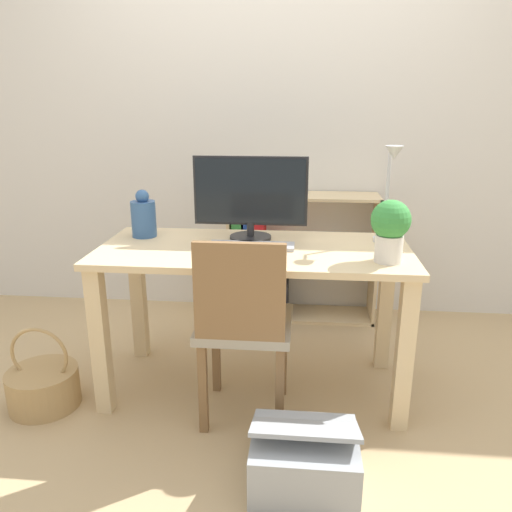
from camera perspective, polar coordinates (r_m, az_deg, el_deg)
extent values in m
plane|color=tan|center=(2.59, -0.22, -14.58)|extent=(10.00, 10.00, 0.00)
cube|color=silver|center=(3.26, 1.68, 16.13)|extent=(8.00, 0.05, 2.60)
cube|color=#D8BC8C|center=(2.29, -0.24, 0.63)|extent=(1.43, 0.64, 0.03)
cube|color=#D8BC8C|center=(2.34, -17.40, -9.35)|extent=(0.07, 0.07, 0.69)
cube|color=#D8BC8C|center=(2.22, 16.59, -10.86)|extent=(0.07, 0.07, 0.69)
cube|color=#D8BC8C|center=(2.80, -13.28, -4.56)|extent=(0.07, 0.07, 0.69)
cube|color=#D8BC8C|center=(2.69, 14.53, -5.54)|extent=(0.07, 0.07, 0.69)
cylinder|color=#232326|center=(2.43, -0.64, 2.14)|extent=(0.20, 0.20, 0.02)
cylinder|color=#232326|center=(2.42, -0.64, 3.10)|extent=(0.04, 0.04, 0.07)
cube|color=#232326|center=(2.38, -0.64, 7.45)|extent=(0.54, 0.02, 0.33)
cube|color=black|center=(2.38, -0.65, 7.42)|extent=(0.52, 0.03, 0.30)
cube|color=#B2B2B7|center=(2.29, -0.51, 1.18)|extent=(0.39, 0.12, 0.02)
cylinder|color=#33598C|center=(2.52, -12.71, 4.15)|extent=(0.12, 0.12, 0.18)
sphere|color=#33598C|center=(2.50, -12.88, 6.66)|extent=(0.07, 0.07, 0.07)
cylinder|color=#B7B7BC|center=(2.46, 14.36, 1.83)|extent=(0.10, 0.10, 0.02)
cylinder|color=#B7B7BC|center=(2.41, 14.75, 6.97)|extent=(0.02, 0.02, 0.43)
cylinder|color=#B7B7BC|center=(2.33, 15.35, 11.92)|extent=(0.01, 0.10, 0.01)
cone|color=#B7B7BC|center=(2.29, 15.51, 11.30)|extent=(0.08, 0.08, 0.06)
cylinder|color=silver|center=(2.14, 14.90, 0.84)|extent=(0.11, 0.11, 0.11)
sphere|color=#388C3D|center=(2.11, 15.16, 4.03)|extent=(0.16, 0.16, 0.16)
cube|color=#9E937F|center=(2.19, -1.24, -7.75)|extent=(0.40, 0.40, 0.04)
cube|color=brown|center=(1.94, -1.91, -4.16)|extent=(0.36, 0.03, 0.40)
cube|color=brown|center=(2.19, -6.07, -14.79)|extent=(0.04, 0.04, 0.42)
cube|color=brown|center=(2.15, 2.74, -15.29)|extent=(0.04, 0.04, 0.42)
cube|color=brown|center=(2.46, -4.57, -10.82)|extent=(0.04, 0.04, 0.42)
cube|color=brown|center=(2.43, 3.12, -11.18)|extent=(0.04, 0.04, 0.42)
cube|color=#D8BC8C|center=(3.25, -2.85, 0.12)|extent=(0.02, 0.28, 0.81)
cube|color=#D8BC8C|center=(3.26, 13.36, -0.34)|extent=(0.02, 0.28, 0.81)
cube|color=#D8BC8C|center=(3.36, 5.07, -6.58)|extent=(0.94, 0.28, 0.02)
cube|color=#D8BC8C|center=(3.13, 5.46, 6.85)|extent=(0.94, 0.28, 0.02)
cube|color=#D8BC8C|center=(3.22, 5.26, -0.11)|extent=(0.90, 0.28, 0.02)
cube|color=red|center=(3.32, -2.09, -3.37)|extent=(0.04, 0.24, 0.36)
cube|color=black|center=(3.31, -1.13, -3.55)|extent=(0.06, 0.24, 0.34)
cube|color=#2D7F38|center=(3.32, -0.24, -4.12)|extent=(0.04, 0.24, 0.27)
cube|color=beige|center=(3.31, 0.70, -3.64)|extent=(0.05, 0.24, 0.33)
cube|color=navy|center=(3.32, 1.82, -4.60)|extent=(0.07, 0.24, 0.22)
cube|color=black|center=(3.32, 3.18, -4.63)|extent=(0.06, 0.24, 0.22)
cube|color=#2D7F38|center=(3.20, -2.01, 2.93)|extent=(0.06, 0.24, 0.31)
cube|color=navy|center=(3.20, -0.82, 2.55)|extent=(0.05, 0.24, 0.27)
cube|color=red|center=(3.19, 0.40, 2.53)|extent=(0.07, 0.24, 0.27)
cylinder|color=tan|center=(2.60, -23.10, -13.69)|extent=(0.32, 0.32, 0.18)
torus|color=tan|center=(2.52, -23.55, -10.35)|extent=(0.27, 0.02, 0.27)
cube|color=#999EA3|center=(1.99, 5.51, -22.32)|extent=(0.39, 0.32, 0.20)
cube|color=#999EA3|center=(1.97, 5.62, -18.66)|extent=(0.39, 0.31, 0.13)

